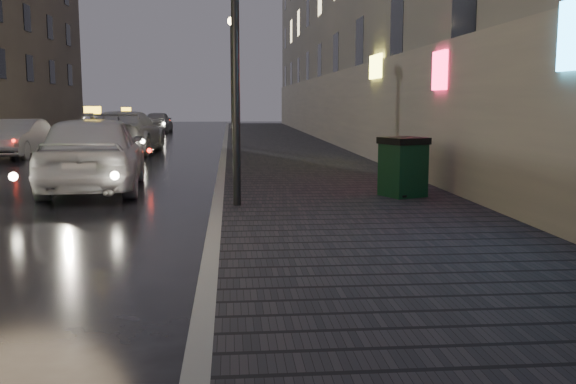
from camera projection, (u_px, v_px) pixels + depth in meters
name	position (u px, v px, depth m)	size (l,w,h in m)	color
ground	(18.00, 343.00, 5.24)	(120.00, 120.00, 0.00)	black
sidewalk	(283.00, 148.00, 26.28)	(4.60, 58.00, 0.15)	black
curb	(225.00, 149.00, 26.07)	(0.20, 58.00, 0.15)	slate
building_near	(345.00, 3.00, 29.62)	(1.80, 50.00, 13.00)	#605B54
lamp_near	(235.00, 10.00, 10.83)	(0.36, 0.36, 5.28)	black
lamp_far	(232.00, 65.00, 26.61)	(0.36, 0.36, 5.28)	black
trash_bin	(403.00, 166.00, 12.30)	(0.97, 0.97, 1.13)	black
taxi_near	(94.00, 152.00, 14.11)	(2.03, 5.04, 1.72)	silver
car_left_mid	(18.00, 138.00, 22.90)	(1.42, 4.07, 1.34)	#94949C
taxi_mid	(127.00, 132.00, 24.57)	(2.26, 5.55, 1.61)	#B9BAC0
taxi_far	(98.00, 127.00, 34.38)	(2.13, 4.63, 1.29)	white
car_far	(158.00, 122.00, 41.47)	(1.61, 4.00, 1.36)	#9C9BA3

